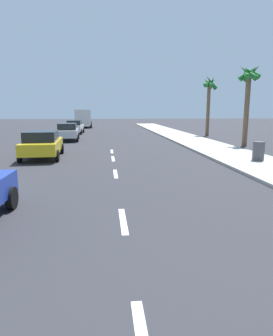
# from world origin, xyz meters

# --- Properties ---
(ground_plane) EXTENTS (160.00, 160.00, 0.00)m
(ground_plane) POSITION_xyz_m (0.00, 20.00, 0.00)
(ground_plane) COLOR #2D2D33
(sidewalk_strip) EXTENTS (3.60, 80.00, 0.14)m
(sidewalk_strip) POSITION_xyz_m (7.27, 22.00, 0.07)
(sidewalk_strip) COLOR #B2ADA3
(sidewalk_strip) RESTS_ON ground
(lane_stripe_3) EXTENTS (0.16, 1.80, 0.01)m
(lane_stripe_3) POSITION_xyz_m (0.00, 10.60, 0.00)
(lane_stripe_3) COLOR white
(lane_stripe_3) RESTS_ON ground
(lane_stripe_4) EXTENTS (0.16, 1.80, 0.01)m
(lane_stripe_4) POSITION_xyz_m (0.00, 16.25, 0.00)
(lane_stripe_4) COLOR white
(lane_stripe_4) RESTS_ON ground
(lane_stripe_5) EXTENTS (0.16, 1.80, 0.01)m
(lane_stripe_5) POSITION_xyz_m (0.00, 20.35, 0.00)
(lane_stripe_5) COLOR white
(lane_stripe_5) RESTS_ON ground
(lane_stripe_6) EXTENTS (0.16, 1.80, 0.01)m
(lane_stripe_6) POSITION_xyz_m (0.00, 23.45, 0.00)
(lane_stripe_6) COLOR white
(lane_stripe_6) RESTS_ON ground
(parked_car_yellow) EXTENTS (2.32, 4.70, 1.57)m
(parked_car_yellow) POSITION_xyz_m (-4.06, 21.12, 0.84)
(parked_car_yellow) COLOR gold
(parked_car_yellow) RESTS_ON ground
(parked_car_silver) EXTENTS (2.17, 4.36, 1.57)m
(parked_car_silver) POSITION_xyz_m (-3.83, 31.10, 0.84)
(parked_car_silver) COLOR #B7BABF
(parked_car_silver) RESTS_ON ground
(parked_car_white) EXTENTS (1.96, 4.12, 1.57)m
(parked_car_white) POSITION_xyz_m (-3.99, 39.28, 0.84)
(parked_car_white) COLOR white
(parked_car_white) RESTS_ON ground
(delivery_truck) EXTENTS (2.90, 6.35, 2.80)m
(delivery_truck) POSITION_xyz_m (-3.90, 52.05, 1.50)
(delivery_truck) COLOR beige
(delivery_truck) RESTS_ON ground
(palm_tree_far) EXTENTS (1.65, 1.90, 6.16)m
(palm_tree_far) POSITION_xyz_m (10.19, 25.32, 4.57)
(palm_tree_far) COLOR brown
(palm_tree_far) RESTS_ON ground
(palm_tree_distant) EXTENTS (1.70, 1.70, 6.35)m
(palm_tree_distant) POSITION_xyz_m (10.42, 34.46, 4.65)
(palm_tree_distant) COLOR brown
(palm_tree_distant) RESTS_ON ground
(trash_bin_far) EXTENTS (0.60, 0.60, 0.98)m
(trash_bin_far) POSITION_xyz_m (7.56, 18.23, 0.63)
(trash_bin_far) COLOR #47474C
(trash_bin_far) RESTS_ON sidewalk_strip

